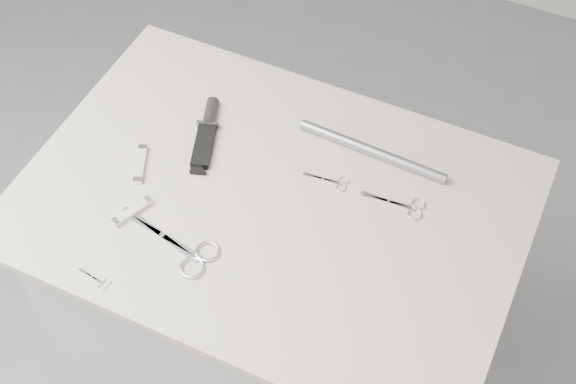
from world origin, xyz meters
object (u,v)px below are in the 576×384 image
at_px(embroidery_scissors_a, 405,206).
at_px(pocket_knife_b, 140,164).
at_px(plinth, 274,314).
at_px(tiny_scissors, 98,280).
at_px(pocket_knife_a, 133,211).
at_px(sheathed_knife, 207,131).
at_px(metal_rail, 372,151).
at_px(embroidery_scissors_b, 333,181).
at_px(large_shears, 186,251).

height_order(embroidery_scissors_a, pocket_knife_b, pocket_knife_b).
xyz_separation_m(plinth, tiny_scissors, (-0.21, -0.31, 0.47)).
bearing_deg(pocket_knife_b, pocket_knife_a, -179.99).
xyz_separation_m(sheathed_knife, metal_rail, (0.34, 0.09, 0.00)).
relative_size(embroidery_scissors_b, sheathed_knife, 0.51).
relative_size(sheathed_knife, pocket_knife_a, 2.11).
relative_size(embroidery_scissors_a, pocket_knife_a, 1.47).
xyz_separation_m(embroidery_scissors_b, tiny_scissors, (-0.30, -0.40, -0.00)).
bearing_deg(tiny_scissors, embroidery_scissors_b, 60.66).
distance_m(plinth, metal_rail, 0.54).
bearing_deg(plinth, embroidery_scissors_b, 45.78).
xyz_separation_m(tiny_scissors, sheathed_knife, (0.01, 0.41, 0.01)).
height_order(plinth, sheathed_knife, sheathed_knife).
distance_m(large_shears, embroidery_scissors_b, 0.33).
relative_size(large_shears, sheathed_knife, 1.16).
relative_size(large_shears, pocket_knife_a, 2.45).
bearing_deg(metal_rail, embroidery_scissors_b, -113.58).
xyz_separation_m(embroidery_scissors_b, metal_rail, (0.04, 0.10, 0.01)).
distance_m(embroidery_scissors_b, metal_rail, 0.11).
bearing_deg(embroidery_scissors_b, tiny_scissors, -133.19).
relative_size(sheathed_knife, metal_rail, 0.57).
height_order(embroidery_scissors_a, metal_rail, metal_rail).
height_order(large_shears, pocket_knife_a, pocket_knife_a).
height_order(tiny_scissors, metal_rail, metal_rail).
relative_size(plinth, pocket_knife_b, 9.06).
height_order(embroidery_scissors_b, sheathed_knife, sheathed_knife).
bearing_deg(large_shears, embroidery_scissors_b, 67.03).
distance_m(plinth, pocket_knife_b, 0.56).
relative_size(embroidery_scissors_a, sheathed_knife, 0.69).
xyz_separation_m(embroidery_scissors_b, pocket_knife_b, (-0.38, -0.13, 0.00)).
relative_size(embroidery_scissors_b, tiny_scissors, 1.35).
xyz_separation_m(embroidery_scissors_a, pocket_knife_b, (-0.53, -0.13, 0.00)).
bearing_deg(pocket_knife_a, pocket_knife_b, 46.68).
bearing_deg(metal_rail, embroidery_scissors_a, -41.98).
bearing_deg(metal_rail, sheathed_knife, -164.48).
distance_m(tiny_scissors, metal_rail, 0.61).
bearing_deg(large_shears, pocket_knife_b, 153.98).
bearing_deg(tiny_scissors, sheathed_knife, 96.69).
bearing_deg(sheathed_knife, metal_rail, -94.02).
distance_m(plinth, embroidery_scissors_b, 0.49).
distance_m(plinth, tiny_scissors, 0.60).
distance_m(embroidery_scissors_a, pocket_knife_b, 0.55).
bearing_deg(pocket_knife_b, plinth, -107.20).
relative_size(pocket_knife_b, metal_rail, 0.30).
bearing_deg(plinth, metal_rail, 55.16).
xyz_separation_m(large_shears, embroidery_scissors_b, (0.19, 0.28, -0.00)).
bearing_deg(metal_rail, pocket_knife_b, -151.09).
height_order(large_shears, pocket_knife_b, pocket_knife_b).
height_order(plinth, metal_rail, metal_rail).
distance_m(embroidery_scissors_a, metal_rail, 0.15).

